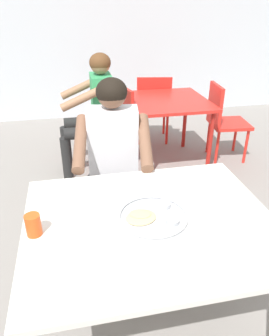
{
  "coord_description": "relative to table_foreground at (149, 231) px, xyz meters",
  "views": [
    {
      "loc": [
        -0.32,
        -1.19,
        1.67
      ],
      "look_at": [
        -0.03,
        0.23,
        0.89
      ],
      "focal_mm": 34.06,
      "sensor_mm": 36.0,
      "label": 1
    }
  ],
  "objects": [
    {
      "name": "thali_tray",
      "position": [
        0.02,
        0.01,
        0.08
      ],
      "size": [
        0.33,
        0.33,
        0.03
      ],
      "color": "#B7BABF",
      "rests_on": "table_foreground"
    },
    {
      "name": "diner_foreground",
      "position": [
        -0.06,
        0.76,
        0.06
      ],
      "size": [
        0.55,
        0.59,
        1.23
      ],
      "color": "black",
      "rests_on": "ground"
    },
    {
      "name": "patron_background",
      "position": [
        -0.1,
        1.95,
        0.05
      ],
      "size": [
        0.55,
        0.49,
        1.22
      ],
      "color": "black",
      "rests_on": "ground"
    },
    {
      "name": "chair_foreground",
      "position": [
        -0.04,
        0.98,
        -0.19
      ],
      "size": [
        0.44,
        0.44,
        0.83
      ],
      "color": "#3F3F44",
      "rests_on": "ground"
    },
    {
      "name": "table_background_red",
      "position": [
        0.69,
        1.95,
        -0.03
      ],
      "size": [
        0.8,
        0.87,
        0.73
      ],
      "color": "red",
      "rests_on": "ground"
    },
    {
      "name": "table_foreground",
      "position": [
        0.0,
        0.0,
        0.0
      ],
      "size": [
        1.18,
        0.96,
        0.74
      ],
      "color": "silver",
      "rests_on": "ground"
    },
    {
      "name": "chair_red_far",
      "position": [
        0.69,
        2.57,
        -0.19
      ],
      "size": [
        0.51,
        0.51,
        0.85
      ],
      "color": "red",
      "rests_on": "ground"
    },
    {
      "name": "drinking_cup",
      "position": [
        -0.53,
        0.0,
        0.12
      ],
      "size": [
        0.07,
        0.07,
        0.1
      ],
      "color": "#D84C19",
      "rests_on": "table_foreground"
    },
    {
      "name": "chair_red_right",
      "position": [
        1.33,
        1.94,
        -0.18
      ],
      "size": [
        0.45,
        0.45,
        0.86
      ],
      "color": "red",
      "rests_on": "ground"
    },
    {
      "name": "ground_plane",
      "position": [
        0.0,
        0.02,
        -0.7
      ],
      "size": [
        12.0,
        12.0,
        0.05
      ],
      "primitive_type": "cube",
      "color": "gray"
    },
    {
      "name": "chair_red_left",
      "position": [
        0.13,
        2.03,
        -0.18
      ],
      "size": [
        0.51,
        0.53,
        0.86
      ],
      "color": "red",
      "rests_on": "ground"
    }
  ]
}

